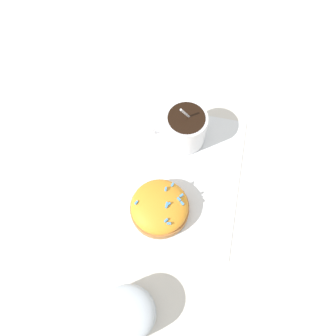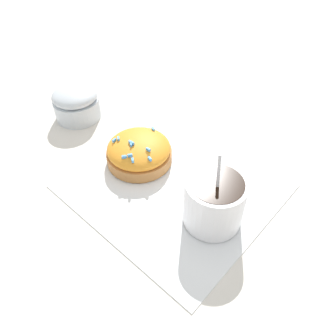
{
  "view_description": "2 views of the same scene",
  "coord_description": "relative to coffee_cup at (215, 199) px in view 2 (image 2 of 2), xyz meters",
  "views": [
    {
      "loc": [
        -0.24,
        -0.04,
        0.57
      ],
      "look_at": [
        -0.01,
        0.0,
        0.04
      ],
      "focal_mm": 35.0,
      "sensor_mm": 36.0,
      "label": 1
    },
    {
      "loc": [
        0.21,
        -0.26,
        0.36
      ],
      "look_at": [
        -0.01,
        -0.01,
        0.04
      ],
      "focal_mm": 35.0,
      "sensor_mm": 36.0,
      "label": 2
    }
  ],
  "objects": [
    {
      "name": "ground_plane",
      "position": [
        -0.08,
        0.01,
        -0.04
      ],
      "size": [
        3.0,
        3.0,
        0.0
      ],
      "primitive_type": "plane",
      "color": "silver"
    },
    {
      "name": "coffee_cup",
      "position": [
        0.0,
        0.0,
        0.0
      ],
      "size": [
        0.08,
        0.1,
        0.11
      ],
      "color": "white",
      "rests_on": "paper_napkin"
    },
    {
      "name": "sugar_bowl",
      "position": [
        -0.33,
        0.03,
        -0.01
      ],
      "size": [
        0.08,
        0.08,
        0.06
      ],
      "color": "silver",
      "rests_on": "ground_plane"
    },
    {
      "name": "frosted_pastry",
      "position": [
        -0.16,
        0.02,
        -0.02
      ],
      "size": [
        0.1,
        0.1,
        0.05
      ],
      "color": "#B2753D",
      "rests_on": "paper_napkin"
    },
    {
      "name": "paper_napkin",
      "position": [
        -0.08,
        0.01,
        -0.04
      ],
      "size": [
        0.29,
        0.26,
        0.0
      ],
      "color": "white",
      "rests_on": "ground_plane"
    }
  ]
}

